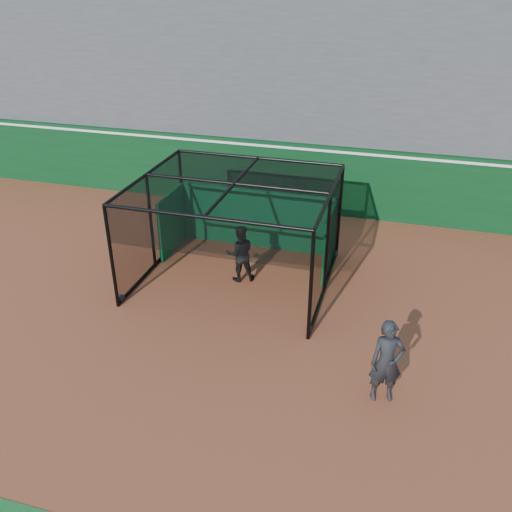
# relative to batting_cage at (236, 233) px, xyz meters

# --- Properties ---
(ground) EXTENTS (120.00, 120.00, 0.00)m
(ground) POSITION_rel_batting_cage_xyz_m (0.48, -3.08, -1.44)
(ground) COLOR brown
(ground) RESTS_ON ground
(outfield_wall) EXTENTS (50.00, 0.50, 2.50)m
(outfield_wall) POSITION_rel_batting_cage_xyz_m (0.48, 5.42, -0.15)
(outfield_wall) COLOR #093616
(outfield_wall) RESTS_ON ground
(grandstand) EXTENTS (50.00, 7.85, 8.95)m
(grandstand) POSITION_rel_batting_cage_xyz_m (0.48, 9.19, 3.04)
(grandstand) COLOR #4C4C4F
(grandstand) RESTS_ON ground
(batting_cage) EXTENTS (5.18, 4.59, 2.88)m
(batting_cage) POSITION_rel_batting_cage_xyz_m (0.00, 0.00, 0.00)
(batting_cage) COLOR black
(batting_cage) RESTS_ON ground
(batter) EXTENTS (1.00, 0.91, 1.67)m
(batter) POSITION_rel_batting_cage_xyz_m (0.13, -0.03, -0.60)
(batter) COLOR black
(batter) RESTS_ON ground
(on_deck_player) EXTENTS (0.78, 0.63, 1.86)m
(on_deck_player) POSITION_rel_batting_cage_xyz_m (4.41, -3.82, -0.51)
(on_deck_player) COLOR black
(on_deck_player) RESTS_ON ground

